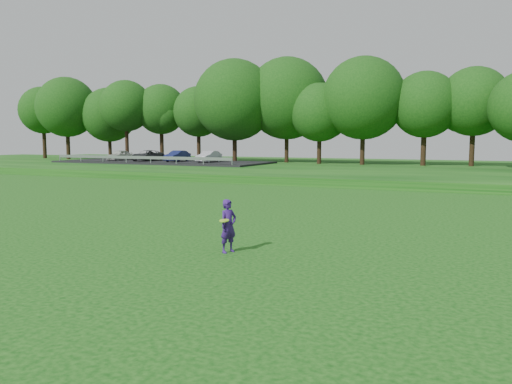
% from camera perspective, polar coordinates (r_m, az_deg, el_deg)
% --- Properties ---
extents(ground, '(140.00, 140.00, 0.00)m').
position_cam_1_polar(ground, '(16.09, -9.54, -5.53)').
color(ground, '#0B3D0C').
rests_on(ground, ground).
extents(berm, '(130.00, 30.00, 0.60)m').
position_cam_1_polar(berm, '(47.90, 14.17, 2.38)').
color(berm, '#0B3D0C').
rests_on(berm, ground).
extents(walking_path, '(130.00, 1.60, 0.04)m').
position_cam_1_polar(walking_path, '(34.31, 9.73, 0.63)').
color(walking_path, gray).
rests_on(walking_path, ground).
extents(treeline, '(104.00, 7.00, 15.00)m').
position_cam_1_polar(treeline, '(51.98, 15.24, 11.24)').
color(treeline, '#113E0E').
rests_on(treeline, berm).
extents(parking_lot, '(24.00, 9.00, 1.38)m').
position_cam_1_polar(parking_lot, '(56.54, -10.94, 3.69)').
color(parking_lot, black).
rests_on(parking_lot, berm).
extents(woman, '(0.54, 0.73, 1.52)m').
position_cam_1_polar(woman, '(14.17, -3.18, -3.89)').
color(woman, '#38186F').
rests_on(woman, ground).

